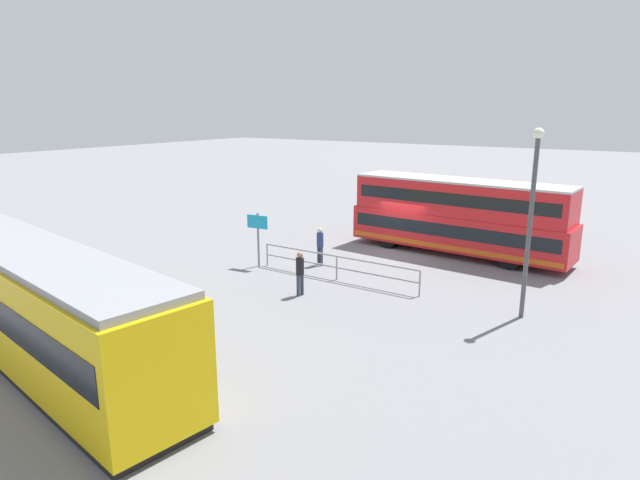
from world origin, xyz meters
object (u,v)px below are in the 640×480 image
object	(u,v)px
pedestrian_near_railing	(320,244)
tram_yellow	(29,297)
info_sign	(258,230)
street_lamp	(531,210)
double_decker_bus	(458,217)
pedestrian_crossing	(300,271)

from	to	relation	value
pedestrian_near_railing	tram_yellow	bearing A→B (deg)	80.02
info_sign	street_lamp	world-z (taller)	street_lamp
tram_yellow	street_lamp	xyz separation A→B (m)	(-11.73, -10.95, 2.11)
tram_yellow	pedestrian_near_railing	world-z (taller)	tram_yellow
double_decker_bus	info_sign	world-z (taller)	double_decker_bus
pedestrian_near_railing	pedestrian_crossing	bearing A→B (deg)	112.39
double_decker_bus	info_sign	bearing A→B (deg)	45.37
pedestrian_near_railing	info_sign	bearing A→B (deg)	37.07
tram_yellow	info_sign	bearing A→B (deg)	-89.44
pedestrian_crossing	info_sign	xyz separation A→B (m)	(3.95, -2.24, 0.73)
pedestrian_crossing	street_lamp	xyz separation A→B (m)	(-7.89, -2.42, 2.85)
info_sign	street_lamp	distance (m)	12.03
pedestrian_near_railing	street_lamp	size ratio (longest dim) A/B	0.27
pedestrian_crossing	street_lamp	bearing A→B (deg)	-162.95
street_lamp	tram_yellow	bearing A→B (deg)	43.01
street_lamp	double_decker_bus	bearing A→B (deg)	-55.59
pedestrian_crossing	street_lamp	distance (m)	8.73
info_sign	double_decker_bus	bearing A→B (deg)	-134.63
tram_yellow	pedestrian_crossing	world-z (taller)	tram_yellow
info_sign	street_lamp	bearing A→B (deg)	-179.12
pedestrian_near_railing	pedestrian_crossing	xyz separation A→B (m)	(-1.64, 3.98, -0.02)
double_decker_bus	tram_yellow	size ratio (longest dim) A/B	0.74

